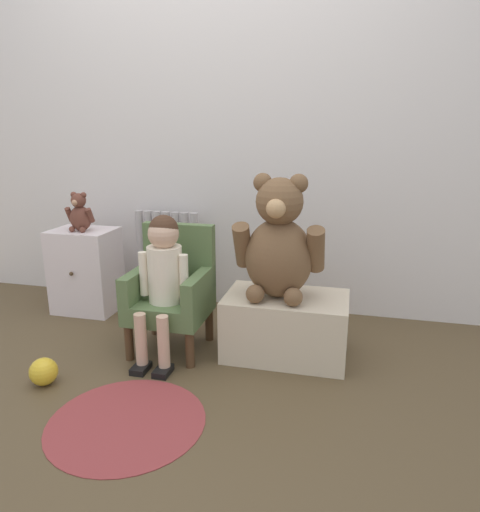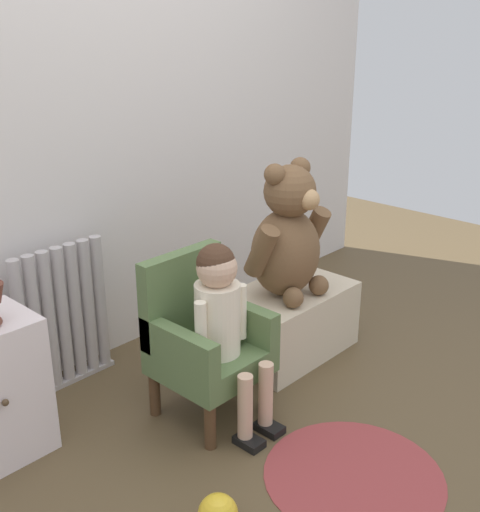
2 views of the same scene
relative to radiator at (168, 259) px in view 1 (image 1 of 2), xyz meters
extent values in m
plane|color=brown|center=(0.32, -1.15, -0.30)|extent=(6.00, 6.00, 0.00)
cube|color=silver|center=(0.32, 0.13, 0.90)|extent=(3.80, 0.05, 2.40)
cylinder|color=#B6AFAF|center=(-0.19, 0.00, 0.01)|extent=(0.05, 0.05, 0.59)
cylinder|color=#B6AFAF|center=(-0.12, 0.00, 0.01)|extent=(0.05, 0.05, 0.59)
cylinder|color=#B6AFAF|center=(-0.06, 0.00, 0.01)|extent=(0.05, 0.05, 0.59)
cylinder|color=#B6AFAF|center=(0.00, 0.00, 0.01)|extent=(0.05, 0.05, 0.59)
cylinder|color=#B6AFAF|center=(0.06, 0.00, 0.01)|extent=(0.05, 0.05, 0.59)
cylinder|color=#B6AFAF|center=(0.12, 0.00, 0.01)|extent=(0.05, 0.05, 0.59)
cylinder|color=#B6AFAF|center=(0.19, 0.00, 0.01)|extent=(0.05, 0.05, 0.59)
cube|color=#B6AFAF|center=(0.00, 0.00, -0.29)|extent=(0.43, 0.05, 0.02)
cube|color=silver|center=(-0.46, -0.22, -0.04)|extent=(0.38, 0.29, 0.52)
sphere|color=#4C3823|center=(-0.46, -0.37, -0.02)|extent=(0.02, 0.02, 0.02)
cube|color=#566F42|center=(0.26, -0.61, -0.07)|extent=(0.38, 0.37, 0.10)
cube|color=#566F42|center=(0.26, -0.45, 0.16)|extent=(0.38, 0.06, 0.35)
cube|color=#566F42|center=(0.10, -0.61, 0.05)|extent=(0.06, 0.37, 0.14)
cube|color=#566F42|center=(0.42, -0.61, 0.05)|extent=(0.06, 0.37, 0.14)
cylinder|color=#4C331E|center=(0.10, -0.76, -0.21)|extent=(0.04, 0.04, 0.18)
cylinder|color=#4C331E|center=(0.42, -0.76, -0.21)|extent=(0.04, 0.04, 0.18)
cylinder|color=#4C331E|center=(0.10, -0.45, -0.21)|extent=(0.04, 0.04, 0.18)
cylinder|color=#4C331E|center=(0.42, -0.45, -0.21)|extent=(0.04, 0.04, 0.18)
cylinder|color=#F3E5CB|center=(0.26, -0.65, 0.12)|extent=(0.17, 0.17, 0.28)
sphere|color=#D8AD8E|center=(0.26, -0.65, 0.32)|extent=(0.15, 0.15, 0.15)
sphere|color=#472D1E|center=(0.26, -0.64, 0.34)|extent=(0.14, 0.14, 0.14)
cylinder|color=#D8AD8E|center=(0.20, -0.84, -0.15)|extent=(0.06, 0.06, 0.25)
cube|color=black|center=(0.20, -0.86, -0.29)|extent=(0.07, 0.11, 0.03)
cylinder|color=#D8AD8E|center=(0.31, -0.84, -0.15)|extent=(0.06, 0.06, 0.25)
cube|color=black|center=(0.31, -0.86, -0.29)|extent=(0.07, 0.11, 0.03)
cylinder|color=#F3E5CB|center=(0.15, -0.67, 0.12)|extent=(0.04, 0.04, 0.22)
cylinder|color=#F3E5CB|center=(0.36, -0.67, 0.12)|extent=(0.04, 0.04, 0.22)
cube|color=beige|center=(0.84, -0.52, -0.15)|extent=(0.60, 0.37, 0.31)
ellipsoid|color=brown|center=(0.80, -0.53, 0.20)|extent=(0.33, 0.28, 0.39)
sphere|color=brown|center=(0.80, -0.54, 0.48)|extent=(0.22, 0.22, 0.22)
sphere|color=tan|center=(0.80, -0.64, 0.46)|extent=(0.09, 0.09, 0.09)
sphere|color=brown|center=(0.72, -0.53, 0.57)|extent=(0.09, 0.09, 0.09)
sphere|color=brown|center=(0.89, -0.53, 0.57)|extent=(0.09, 0.09, 0.09)
cylinder|color=brown|center=(0.62, -0.54, 0.26)|extent=(0.08, 0.17, 0.24)
cylinder|color=brown|center=(0.98, -0.54, 0.26)|extent=(0.08, 0.17, 0.24)
sphere|color=brown|center=(0.71, -0.65, 0.05)|extent=(0.09, 0.09, 0.09)
sphere|color=brown|center=(0.89, -0.65, 0.05)|extent=(0.09, 0.09, 0.09)
ellipsoid|color=brown|center=(-0.44, -0.25, 0.29)|extent=(0.13, 0.11, 0.15)
sphere|color=brown|center=(-0.44, -0.25, 0.40)|extent=(0.09, 0.09, 0.09)
sphere|color=tan|center=(-0.44, -0.29, 0.39)|extent=(0.03, 0.03, 0.03)
sphere|color=brown|center=(-0.48, -0.25, 0.43)|extent=(0.03, 0.03, 0.03)
sphere|color=brown|center=(-0.41, -0.25, 0.43)|extent=(0.03, 0.03, 0.03)
cylinder|color=brown|center=(-0.51, -0.25, 0.31)|extent=(0.03, 0.07, 0.09)
cylinder|color=brown|center=(-0.38, -0.25, 0.31)|extent=(0.03, 0.07, 0.09)
sphere|color=brown|center=(-0.48, -0.29, 0.23)|extent=(0.03, 0.03, 0.03)
sphere|color=brown|center=(-0.41, -0.29, 0.23)|extent=(0.03, 0.03, 0.03)
cylinder|color=#943838|center=(0.32, -1.23, -0.30)|extent=(0.62, 0.62, 0.01)
sphere|color=yellow|center=(-0.17, -1.06, -0.24)|extent=(0.12, 0.12, 0.12)
camera|label=1|loc=(1.12, -2.63, 0.80)|focal=32.00mm
camera|label=2|loc=(-1.25, -2.16, 1.18)|focal=45.00mm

